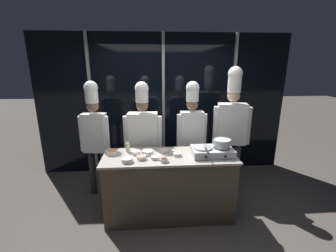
{
  "coord_description": "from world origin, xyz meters",
  "views": [
    {
      "loc": [
        -0.23,
        -2.85,
        2.13
      ],
      "look_at": [
        0.0,
        0.25,
        1.27
      ],
      "focal_mm": 24.0,
      "sensor_mm": 36.0,
      "label": 1
    }
  ],
  "objects": [
    {
      "name": "ground_plane",
      "position": [
        0.0,
        0.0,
        0.0
      ],
      "size": [
        24.0,
        24.0,
        0.0
      ],
      "primitive_type": "plane",
      "color": "#47423D"
    },
    {
      "name": "window_wall_back",
      "position": [
        0.0,
        1.5,
        1.35
      ],
      "size": [
        4.84,
        0.09,
        2.7
      ],
      "color": "black",
      "rests_on": "ground_plane"
    },
    {
      "name": "demo_counter",
      "position": [
        0.0,
        0.0,
        0.46
      ],
      "size": [
        1.82,
        0.66,
        0.92
      ],
      "color": "#4C3D2D",
      "rests_on": "ground_plane"
    },
    {
      "name": "portable_stove",
      "position": [
        0.59,
        -0.03,
        0.98
      ],
      "size": [
        0.56,
        0.37,
        0.12
      ],
      "color": "#B2B5BA",
      "rests_on": "demo_counter"
    },
    {
      "name": "frying_pan",
      "position": [
        0.46,
        -0.04,
        1.06
      ],
      "size": [
        0.26,
        0.45,
        0.05
      ],
      "color": "#ADAFB5",
      "rests_on": "portable_stove"
    },
    {
      "name": "stock_pot",
      "position": [
        0.72,
        -0.03,
        1.1
      ],
      "size": [
        0.26,
        0.23,
        0.11
      ],
      "color": "#B7BABF",
      "rests_on": "portable_stove"
    },
    {
      "name": "squeeze_bottle_oil",
      "position": [
        -0.58,
        0.17,
        1.0
      ],
      "size": [
        0.06,
        0.06,
        0.17
      ],
      "color": "beige",
      "rests_on": "demo_counter"
    },
    {
      "name": "prep_bowl_rice",
      "position": [
        -0.55,
        -0.18,
        0.96
      ],
      "size": [
        0.15,
        0.15,
        0.06
      ],
      "color": "silver",
      "rests_on": "demo_counter"
    },
    {
      "name": "prep_bowl_shrimp",
      "position": [
        -0.06,
        0.12,
        0.95
      ],
      "size": [
        0.11,
        0.11,
        0.04
      ],
      "color": "silver",
      "rests_on": "demo_counter"
    },
    {
      "name": "prep_bowl_onion",
      "position": [
        -0.46,
        0.07,
        0.95
      ],
      "size": [
        0.13,
        0.13,
        0.05
      ],
      "color": "silver",
      "rests_on": "demo_counter"
    },
    {
      "name": "prep_bowl_carrots",
      "position": [
        -0.79,
        0.09,
        0.96
      ],
      "size": [
        0.16,
        0.16,
        0.06
      ],
      "color": "silver",
      "rests_on": "demo_counter"
    },
    {
      "name": "prep_bowl_soy_glaze",
      "position": [
        -0.08,
        -0.21,
        0.95
      ],
      "size": [
        0.11,
        0.11,
        0.04
      ],
      "color": "silver",
      "rests_on": "demo_counter"
    },
    {
      "name": "prep_bowl_chicken",
      "position": [
        0.11,
        -0.02,
        0.95
      ],
      "size": [
        0.11,
        0.11,
        0.04
      ],
      "color": "silver",
      "rests_on": "demo_counter"
    },
    {
      "name": "prep_bowl_noodles",
      "position": [
        -0.19,
        -0.11,
        0.95
      ],
      "size": [
        0.12,
        0.12,
        0.04
      ],
      "color": "silver",
      "rests_on": "demo_counter"
    },
    {
      "name": "prep_bowl_garlic",
      "position": [
        -0.3,
        0.06,
        0.96
      ],
      "size": [
        0.16,
        0.16,
        0.06
      ],
      "color": "silver",
      "rests_on": "demo_counter"
    },
    {
      "name": "prep_bowl_mushrooms",
      "position": [
        -0.37,
        -0.1,
        0.95
      ],
      "size": [
        0.13,
        0.13,
        0.05
      ],
      "color": "silver",
      "rests_on": "demo_counter"
    },
    {
      "name": "chef_head",
      "position": [
        -1.14,
        0.63,
        1.13
      ],
      "size": [
        0.48,
        0.23,
        1.89
      ],
      "rotation": [
        0.0,
        0.0,
        3.02
      ],
      "color": "#232326",
      "rests_on": "ground_plane"
    },
    {
      "name": "chef_sous",
      "position": [
        -0.38,
        0.6,
        1.07
      ],
      "size": [
        0.61,
        0.28,
        1.88
      ],
      "rotation": [
        0.0,
        0.0,
        3.06
      ],
      "color": "#232326",
      "rests_on": "ground_plane"
    },
    {
      "name": "chef_line",
      "position": [
        0.42,
        0.65,
        1.12
      ],
      "size": [
        0.49,
        0.21,
        1.88
      ],
      "rotation": [
        0.0,
        0.0,
        3.14
      ],
      "color": "#232326",
      "rests_on": "ground_plane"
    },
    {
      "name": "chef_pastry",
      "position": [
        1.09,
        0.66,
        1.2
      ],
      "size": [
        0.61,
        0.32,
        2.1
      ],
      "rotation": [
        0.0,
        0.0,
        2.97
      ],
      "color": "#4C4C51",
      "rests_on": "ground_plane"
    }
  ]
}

